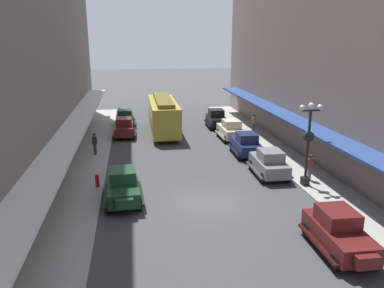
{
  "coord_description": "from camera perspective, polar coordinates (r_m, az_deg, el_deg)",
  "views": [
    {
      "loc": [
        -4.03,
        -19.46,
        8.93
      ],
      "look_at": [
        0.0,
        6.0,
        1.8
      ],
      "focal_mm": 35.62,
      "sensor_mm": 36.0,
      "label": 1
    }
  ],
  "objects": [
    {
      "name": "pedestrian_1",
      "position": [
        30.64,
        -14.36,
        -0.01
      ],
      "size": [
        0.36,
        0.28,
        1.67
      ],
      "color": "#2D2D33",
      "rests_on": "sidewalk_left"
    },
    {
      "name": "sidewalk_right",
      "position": [
        24.29,
        20.25,
        -6.93
      ],
      "size": [
        3.0,
        60.0,
        0.15
      ],
      "primitive_type": "cube",
      "color": "#A8A59E",
      "rests_on": "ground"
    },
    {
      "name": "parked_car_4",
      "position": [
        21.94,
        -10.27,
        -6.15
      ],
      "size": [
        2.28,
        4.31,
        1.84
      ],
      "color": "#193D23",
      "rests_on": "ground"
    },
    {
      "name": "parked_car_2",
      "position": [
        35.07,
        5.8,
        2.22
      ],
      "size": [
        2.2,
        4.28,
        1.84
      ],
      "color": "beige",
      "rests_on": "ground"
    },
    {
      "name": "sidewalk_left",
      "position": [
        21.66,
        -17.63,
        -9.44
      ],
      "size": [
        3.0,
        60.0,
        0.15
      ],
      "primitive_type": "cube",
      "color": "#A8A59E",
      "rests_on": "ground"
    },
    {
      "name": "lamp_post_with_clock",
      "position": [
        24.06,
        17.02,
        0.47
      ],
      "size": [
        1.42,
        0.44,
        5.16
      ],
      "color": "black",
      "rests_on": "sidewalk_right"
    },
    {
      "name": "fire_hydrant",
      "position": [
        24.13,
        -14.0,
        -5.31
      ],
      "size": [
        0.24,
        0.24,
        0.82
      ],
      "color": "#B21E19",
      "rests_on": "sidewalk_left"
    },
    {
      "name": "parked_car_3",
      "position": [
        30.4,
        8.08,
        0.08
      ],
      "size": [
        2.23,
        4.29,
        1.84
      ],
      "color": "#19234C",
      "rests_on": "ground"
    },
    {
      "name": "streetcar",
      "position": [
        37.26,
        -4.32,
        4.55
      ],
      "size": [
        2.59,
        9.62,
        3.46
      ],
      "color": "gold",
      "rests_on": "ground"
    },
    {
      "name": "parked_car_6",
      "position": [
        36.4,
        -10.13,
        2.54
      ],
      "size": [
        2.18,
        4.27,
        1.84
      ],
      "color": "#591919",
      "rests_on": "ground"
    },
    {
      "name": "pedestrian_2",
      "position": [
        25.52,
        17.22,
        -3.33
      ],
      "size": [
        0.36,
        0.28,
        1.67
      ],
      "color": "slate",
      "rests_on": "sidewalk_right"
    },
    {
      "name": "parked_car_5",
      "position": [
        39.85,
        3.7,
        3.87
      ],
      "size": [
        2.24,
        4.29,
        1.84
      ],
      "color": "black",
      "rests_on": "ground"
    },
    {
      "name": "ground_plane",
      "position": [
        21.78,
        2.49,
        -8.75
      ],
      "size": [
        200.0,
        200.0,
        0.0
      ],
      "primitive_type": "plane",
      "color": "#424244"
    },
    {
      "name": "parked_car_7",
      "position": [
        26.06,
        11.48,
        -2.71
      ],
      "size": [
        2.24,
        4.29,
        1.84
      ],
      "color": "slate",
      "rests_on": "ground"
    },
    {
      "name": "parked_car_0",
      "position": [
        17.99,
        21.11,
        -12.01
      ],
      "size": [
        2.22,
        4.29,
        1.84
      ],
      "color": "#591919",
      "rests_on": "ground"
    },
    {
      "name": "pedestrian_0",
      "position": [
        37.34,
        9.2,
        3.02
      ],
      "size": [
        0.36,
        0.28,
        1.67
      ],
      "color": "#2D2D33",
      "rests_on": "sidewalk_right"
    },
    {
      "name": "parked_car_1",
      "position": [
        40.69,
        -9.99,
        3.91
      ],
      "size": [
        2.19,
        4.28,
        1.84
      ],
      "color": "#193D23",
      "rests_on": "ground"
    }
  ]
}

